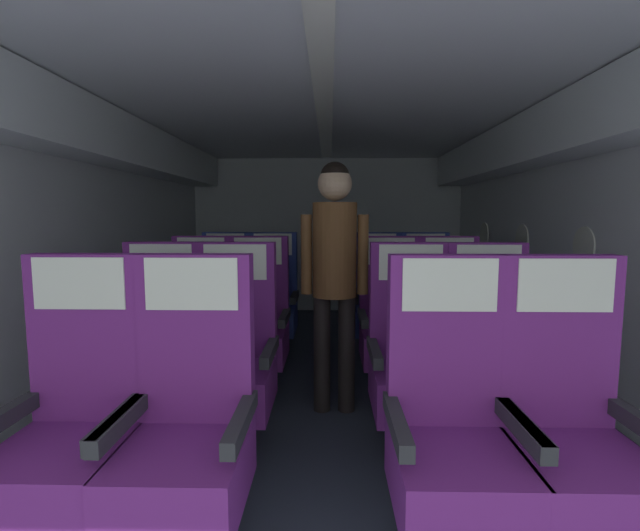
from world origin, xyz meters
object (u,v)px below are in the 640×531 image
seat_c_left_aisle (257,325)px  seat_d_right_window (377,304)px  seat_a_right_window (452,435)px  seat_a_left_aisle (188,432)px  seat_b_right_aisle (491,363)px  seat_b_left_window (158,359)px  seat_c_right_window (391,326)px  seat_b_right_window (412,362)px  seat_d_left_aisle (272,304)px  seat_d_right_aisle (426,304)px  seat_a_left_window (73,430)px  seat_c_left_window (199,325)px  seat_a_right_aisle (571,437)px  seat_d_left_window (224,303)px  seat_b_left_aisle (233,361)px  seat_c_right_aisle (451,326)px  flight_attendant (335,260)px

seat_c_left_aisle → seat_d_right_window: bearing=41.0°
seat_c_left_aisle → seat_a_right_window: bearing=-59.2°
seat_a_left_aisle → seat_b_right_aisle: bearing=30.4°
seat_a_right_window → seat_b_right_aisle: 0.93m
seat_a_right_window → seat_c_left_aisle: (-0.99, 1.66, 0.00)m
seat_b_left_window → seat_c_right_window: bearing=30.0°
seat_b_right_window → seat_d_left_aisle: 1.92m
seat_c_left_aisle → seat_d_left_aisle: same height
seat_d_right_aisle → seat_a_left_window: bearing=-126.5°
seat_a_right_window → seat_c_left_window: size_ratio=1.00×
seat_b_left_window → seat_b_right_window: size_ratio=1.00×
seat_a_left_window → seat_b_left_window: 0.84m
seat_d_right_aisle → seat_d_left_aisle: bearing=-179.6°
seat_a_right_aisle → seat_b_right_aisle: same height
seat_c_right_window → seat_d_left_window: same height
seat_c_left_window → seat_a_right_aisle: bearing=-42.1°
seat_c_left_window → seat_d_left_aisle: bearing=62.0°
seat_b_right_aisle → seat_d_left_window: same height
seat_a_right_aisle → seat_d_right_aisle: size_ratio=1.00×
seat_b_right_aisle → seat_c_left_aisle: bearing=149.7°
seat_c_left_window → seat_d_right_window: bearing=30.9°
seat_d_right_aisle → seat_b_right_window: bearing=-104.5°
seat_c_left_aisle → seat_d_right_window: 1.29m
seat_b_left_window → seat_d_left_window: 1.65m
seat_a_left_aisle → seat_c_left_aisle: size_ratio=1.00×
seat_c_right_window → seat_d_left_window: size_ratio=1.00×
seat_a_left_aisle → seat_b_left_window: bearing=117.2°
seat_d_right_window → seat_b_left_aisle: bearing=-120.2°
seat_b_right_aisle → seat_d_right_aisle: bearing=90.0°
seat_c_right_window → seat_d_right_window: 0.84m
seat_b_right_window → seat_d_left_window: bearing=130.7°
seat_a_left_window → seat_d_left_window: (-0.02, 2.49, 0.00)m
seat_d_left_window → seat_c_right_window: bearing=-30.4°
seat_d_left_aisle → seat_c_right_window: bearing=-39.9°
seat_c_right_aisle → seat_d_left_aisle: (-1.42, 0.81, 0.00)m
seat_a_right_aisle → seat_d_left_aisle: 2.86m
seat_b_right_window → seat_c_right_aisle: bearing=62.5°
seat_b_right_aisle → seat_c_right_window: bearing=117.3°
seat_d_left_window → seat_d_left_aisle: (0.45, -0.01, 0.00)m
seat_c_left_aisle → flight_attendant: flight_attendant is taller
seat_a_left_window → seat_c_right_window: (1.41, 1.65, 0.00)m
seat_a_left_window → seat_b_right_aisle: bearing=24.0°
seat_a_right_aisle → seat_d_left_window: bearing=126.6°
seat_a_right_window → seat_b_right_aisle: size_ratio=1.00×
seat_c_right_aisle → seat_c_left_window: bearing=-179.7°
seat_d_right_window → seat_b_right_window: bearing=-89.4°
seat_b_left_window → seat_b_right_window: same height
seat_b_left_aisle → seat_a_right_aisle: bearing=-30.6°
seat_d_left_aisle → seat_a_right_window: bearing=-68.5°
seat_d_left_window → seat_d_left_aisle: same height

